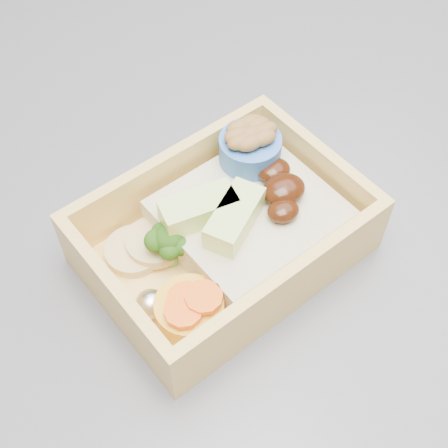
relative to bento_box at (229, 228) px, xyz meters
name	(u,v)px	position (x,y,z in m)	size (l,w,h in m)	color
bento_box	(229,228)	(0.00, 0.00, 0.00)	(0.20, 0.16, 0.06)	#F2C564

